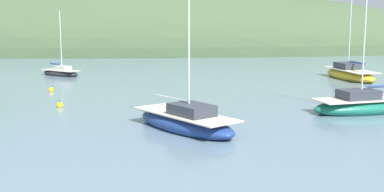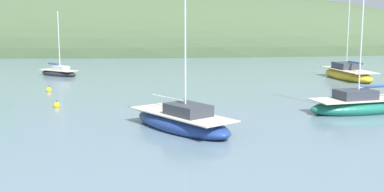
{
  "view_description": "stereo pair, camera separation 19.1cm",
  "coord_description": "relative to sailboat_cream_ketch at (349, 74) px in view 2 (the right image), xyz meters",
  "views": [
    {
      "loc": [
        -0.14,
        -9.68,
        5.99
      ],
      "look_at": [
        0.0,
        20.0,
        1.2
      ],
      "focal_mm": 46.39,
      "sensor_mm": 36.0,
      "label": 1
    },
    {
      "loc": [
        0.05,
        -9.68,
        5.99
      ],
      "look_at": [
        0.0,
        20.0,
        1.2
      ],
      "focal_mm": 46.39,
      "sensor_mm": 36.0,
      "label": 2
    }
  ],
  "objects": [
    {
      "name": "sailboat_cream_ketch",
      "position": [
        0.0,
        0.0,
        0.0
      ],
      "size": [
        4.13,
        8.06,
        9.32
      ],
      "color": "gold",
      "rests_on": "ground"
    },
    {
      "name": "sailboat_blue_center",
      "position": [
        -4.3,
        -16.77,
        -0.02
      ],
      "size": [
        7.7,
        4.46,
        10.0
      ],
      "color": "#196B56",
      "rests_on": "ground"
    },
    {
      "name": "mooring_buoy_outer",
      "position": [
        -24.04,
        -15.01,
        -0.33
      ],
      "size": [
        0.44,
        0.44,
        0.54
      ],
      "color": "yellow",
      "rests_on": "ground"
    },
    {
      "name": "far_shoreline_hill",
      "position": [
        -40.07,
        41.07,
        -0.34
      ],
      "size": [
        150.0,
        36.0,
        27.49
      ],
      "color": "#425638",
      "rests_on": "ground"
    },
    {
      "name": "sailboat_teal_outer",
      "position": [
        -28.62,
        2.77,
        -0.14
      ],
      "size": [
        4.77,
        3.86,
        6.66
      ],
      "color": "#232328",
      "rests_on": "ground"
    },
    {
      "name": "sailboat_grey_yawl",
      "position": [
        -15.57,
        -21.64,
        -0.02
      ],
      "size": [
        6.51,
        7.19,
        9.67
      ],
      "color": "navy",
      "rests_on": "ground"
    },
    {
      "name": "mooring_buoy_inner",
      "position": [
        -26.55,
        -8.08,
        -0.33
      ],
      "size": [
        0.44,
        0.44,
        0.54
      ],
      "color": "yellow",
      "rests_on": "ground"
    }
  ]
}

